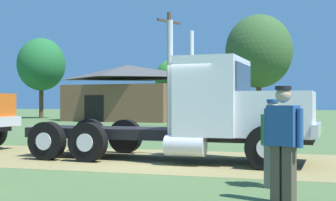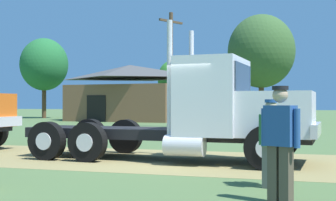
{
  "view_description": "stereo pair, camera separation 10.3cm",
  "coord_description": "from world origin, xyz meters",
  "px_view_note": "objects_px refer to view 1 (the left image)",
  "views": [
    {
      "loc": [
        3.52,
        -12.41,
        1.54
      ],
      "look_at": [
        -0.44,
        0.89,
        1.62
      ],
      "focal_mm": 51.12,
      "sensor_mm": 36.0,
      "label": 1
    },
    {
      "loc": [
        3.62,
        -12.38,
        1.54
      ],
      "look_at": [
        -0.44,
        0.89,
        1.62
      ],
      "focal_mm": 51.12,
      "sensor_mm": 36.0,
      "label": 2
    }
  ],
  "objects_px": {
    "truck_foreground_white": "(210,114)",
    "visitor_standing_near": "(283,138)",
    "visitor_walking_mid": "(273,140)",
    "shed_building": "(127,94)",
    "utility_pole_far": "(169,66)"
  },
  "relations": [
    {
      "from": "truck_foreground_white",
      "to": "shed_building",
      "type": "bearing_deg",
      "value": 115.65
    },
    {
      "from": "truck_foreground_white",
      "to": "shed_building",
      "type": "xyz_separation_m",
      "value": [
        -12.94,
        26.96,
        1.13
      ]
    },
    {
      "from": "truck_foreground_white",
      "to": "utility_pole_far",
      "type": "height_order",
      "value": "utility_pole_far"
    },
    {
      "from": "truck_foreground_white",
      "to": "visitor_walking_mid",
      "type": "bearing_deg",
      "value": -61.48
    },
    {
      "from": "shed_building",
      "to": "visitor_walking_mid",
      "type": "bearing_deg",
      "value": -64.02
    },
    {
      "from": "truck_foreground_white",
      "to": "visitor_walking_mid",
      "type": "distance_m",
      "value": 3.98
    },
    {
      "from": "shed_building",
      "to": "utility_pole_far",
      "type": "height_order",
      "value": "utility_pole_far"
    },
    {
      "from": "visitor_standing_near",
      "to": "visitor_walking_mid",
      "type": "height_order",
      "value": "visitor_standing_near"
    },
    {
      "from": "shed_building",
      "to": "utility_pole_far",
      "type": "distance_m",
      "value": 11.19
    },
    {
      "from": "utility_pole_far",
      "to": "shed_building",
      "type": "bearing_deg",
      "value": 125.94
    },
    {
      "from": "truck_foreground_white",
      "to": "visitor_standing_near",
      "type": "bearing_deg",
      "value": -66.05
    },
    {
      "from": "visitor_standing_near",
      "to": "shed_building",
      "type": "bearing_deg",
      "value": 115.39
    },
    {
      "from": "truck_foreground_white",
      "to": "shed_building",
      "type": "relative_size",
      "value": 0.76
    },
    {
      "from": "visitor_standing_near",
      "to": "utility_pole_far",
      "type": "relative_size",
      "value": 0.24
    },
    {
      "from": "visitor_standing_near",
      "to": "visitor_walking_mid",
      "type": "relative_size",
      "value": 1.12
    }
  ]
}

